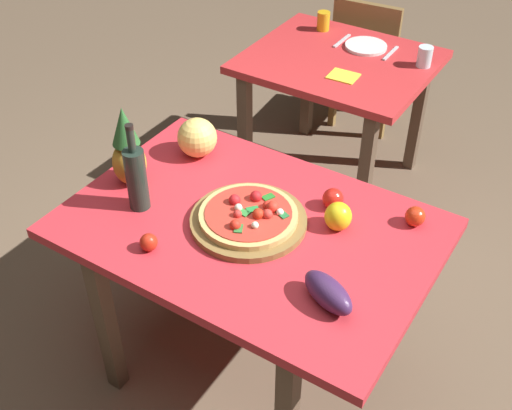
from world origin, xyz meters
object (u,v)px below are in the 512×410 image
pineapple_left (128,150)px  bell_pepper (338,216)px  background_table (338,79)px  napkin_folded (343,76)px  drinking_glass_juice (323,21)px  knife_utensil (391,53)px  melon (197,138)px  tomato_by_bottle (415,216)px  display_table (250,242)px  dining_chair (368,56)px  tomato_beside_pepper (149,242)px  pizza_board (248,221)px  fork_utensil (342,41)px  dinner_plate (366,46)px  wine_bottle (136,177)px  eggplant (328,292)px  tomato_at_corner (333,199)px  pizza (249,214)px  drinking_glass_water (425,57)px

pineapple_left → bell_pepper: (0.78, 0.18, -0.10)m
background_table → napkin_folded: size_ratio=6.63×
drinking_glass_juice → knife_utensil: 0.45m
melon → napkin_folded: melon is taller
bell_pepper → tomato_by_bottle: (0.22, 0.16, -0.01)m
display_table → tomato_by_bottle: tomato_by_bottle is taller
dining_chair → tomato_beside_pepper: dining_chair is taller
pizza_board → pineapple_left: 0.53m
tomato_beside_pepper → pineapple_left: bearing=139.3°
bell_pepper → melon: bearing=171.5°
dining_chair → fork_utensil: size_ratio=4.72×
drinking_glass_juice → dinner_plate: size_ratio=0.47×
drinking_glass_juice → tomato_by_bottle: bearing=-51.1°
dinner_plate → melon: bearing=-97.0°
dining_chair → pineapple_left: 2.04m
knife_utensil → napkin_folded: knife_utensil is taller
pineapple_left → drinking_glass_juice: bearing=91.3°
background_table → tomato_by_bottle: tomato_by_bottle is taller
wine_bottle → eggplant: (0.80, -0.06, -0.09)m
pizza_board → pineapple_left: pineapple_left is taller
tomato_at_corner → napkin_folded: tomato_at_corner is taller
bell_pepper → background_table: bearing=116.3°
pineapple_left → napkin_folded: bearing=75.8°
pizza → napkin_folded: bearing=100.2°
display_table → tomato_beside_pepper: bearing=-126.5°
background_table → tomato_by_bottle: 1.32m
wine_bottle → fork_utensil: (-0.00, 1.65, -0.13)m
background_table → bell_pepper: 1.33m
fork_utensil → background_table: bearing=-66.8°
eggplant → tomato_beside_pepper: 0.63m
bell_pepper → tomato_at_corner: bearing=126.0°
eggplant → tomato_by_bottle: eggplant is taller
pizza_board → eggplant: (0.41, -0.18, 0.03)m
wine_bottle → napkin_folded: bearing=82.1°
fork_utensil → napkin_folded: 0.40m
tomato_at_corner → tomato_beside_pepper: size_ratio=1.25×
display_table → pineapple_left: 0.57m
bell_pepper → fork_utensil: 1.53m
display_table → napkin_folded: bearing=100.3°
drinking_glass_juice → drinking_glass_water: (0.63, -0.12, 0.00)m
wine_bottle → knife_utensil: wine_bottle is taller
eggplant → tomato_beside_pepper: eggplant is taller
display_table → drinking_glass_water: drinking_glass_water is taller
wine_bottle → tomato_at_corner: size_ratio=4.49×
tomato_beside_pepper → dining_chair: bearing=95.0°
pineapple_left → dinner_plate: pineapple_left is taller
melon → tomato_beside_pepper: melon is taller
bell_pepper → tomato_beside_pepper: size_ratio=1.72×
wine_bottle → pineapple_left: 0.16m
display_table → background_table: 1.38m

